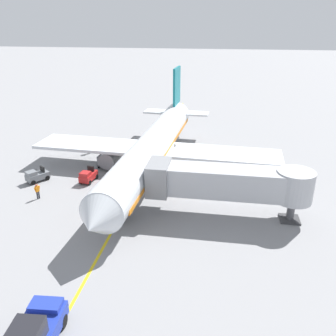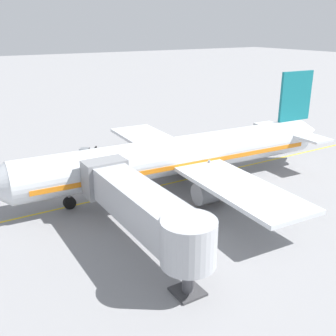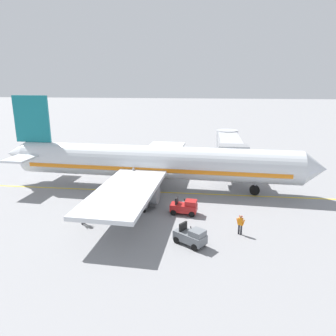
# 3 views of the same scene
# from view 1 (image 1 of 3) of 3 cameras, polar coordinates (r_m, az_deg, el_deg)

# --- Properties ---
(ground_plane) EXTENTS (400.00, 400.00, 0.00)m
(ground_plane) POSITION_cam_1_polar(r_m,az_deg,el_deg) (42.13, -4.06, -1.15)
(ground_plane) COLOR gray
(gate_lead_in_line) EXTENTS (0.24, 80.00, 0.01)m
(gate_lead_in_line) POSITION_cam_1_polar(r_m,az_deg,el_deg) (42.13, -4.06, -1.14)
(gate_lead_in_line) COLOR gold
(gate_lead_in_line) RESTS_ON ground
(parked_airliner) EXTENTS (30.23, 37.33, 10.63)m
(parked_airliner) POSITION_cam_1_polar(r_m,az_deg,el_deg) (41.94, -2.40, 3.47)
(parked_airliner) COLOR silver
(parked_airliner) RESTS_ON ground
(jet_bridge) EXTENTS (14.98, 3.50, 4.98)m
(jet_bridge) POSITION_cam_1_polar(r_m,az_deg,el_deg) (32.60, 9.69, -2.25)
(jet_bridge) COLOR #A8AAAF
(jet_bridge) RESTS_ON ground
(pushback_tractor) EXTENTS (2.54, 4.56, 2.40)m
(pushback_tractor) POSITION_cam_1_polar(r_m,az_deg,el_deg) (22.78, -20.85, -23.76)
(pushback_tractor) COLOR #1E339E
(pushback_tractor) RESTS_ON ground
(baggage_tug_lead) EXTENTS (1.54, 2.62, 1.62)m
(baggage_tug_lead) POSITION_cam_1_polar(r_m,az_deg,el_deg) (41.09, -12.85, -1.25)
(baggage_tug_lead) COLOR #B21E1E
(baggage_tug_lead) RESTS_ON ground
(baggage_tug_trailing) EXTENTS (2.41, 2.74, 1.62)m
(baggage_tug_trailing) POSITION_cam_1_polar(r_m,az_deg,el_deg) (42.82, -20.54, -1.18)
(baggage_tug_trailing) COLOR slate
(baggage_tug_trailing) RESTS_ON ground
(baggage_cart_front) EXTENTS (1.46, 2.94, 1.58)m
(baggage_cart_front) POSITION_cam_1_polar(r_m,az_deg,el_deg) (44.85, -10.20, 1.38)
(baggage_cart_front) COLOR #4C4C51
(baggage_cart_front) RESTS_ON ground
(baggage_cart_second_in_train) EXTENTS (1.46, 2.94, 1.58)m
(baggage_cart_second_in_train) POSITION_cam_1_polar(r_m,az_deg,el_deg) (47.57, -9.05, 2.73)
(baggage_cart_second_in_train) COLOR #4C4C51
(baggage_cart_second_in_train) RESTS_ON ground
(ground_crew_wing_walker) EXTENTS (0.39, 0.69, 1.69)m
(ground_crew_wing_walker) POSITION_cam_1_polar(r_m,az_deg,el_deg) (38.58, -20.44, -3.44)
(ground_crew_wing_walker) COLOR #232328
(ground_crew_wing_walker) RESTS_ON ground
(ground_crew_loader) EXTENTS (0.66, 0.46, 1.69)m
(ground_crew_loader) POSITION_cam_1_polar(r_m,az_deg,el_deg) (49.73, -12.79, 3.34)
(ground_crew_loader) COLOR #232328
(ground_crew_loader) RESTS_ON ground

